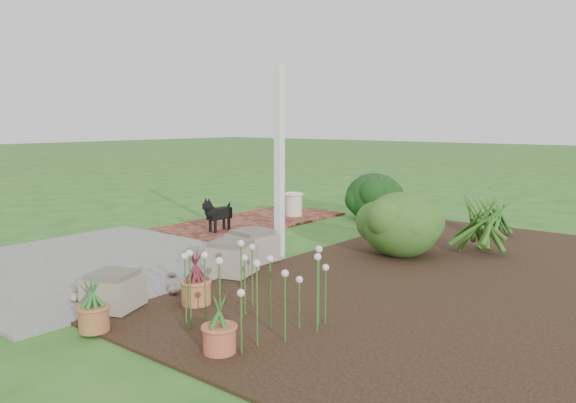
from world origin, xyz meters
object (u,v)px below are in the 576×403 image
Objects in this scene: black_dog at (217,213)px; cream_ceramic_urn at (294,205)px; stone_trough_near at (114,292)px; evergreen_shrub at (401,223)px.

cream_ceramic_urn is at bearing 92.80° from black_dog.
black_dog is at bearing 121.27° from stone_trough_near.
black_dog is at bearing -171.48° from evergreen_shrub.
cream_ceramic_urn is 3.36m from evergreen_shrub.
evergreen_shrub reaches higher than cream_ceramic_urn.
stone_trough_near is 5.47m from cream_ceramic_urn.
cream_ceramic_urn is at bearing 153.53° from evergreen_shrub.
evergreen_shrub reaches higher than stone_trough_near.
black_dog is (-1.93, 3.18, 0.16)m from stone_trough_near.
black_dog is 0.58× the size of evergreen_shrub.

